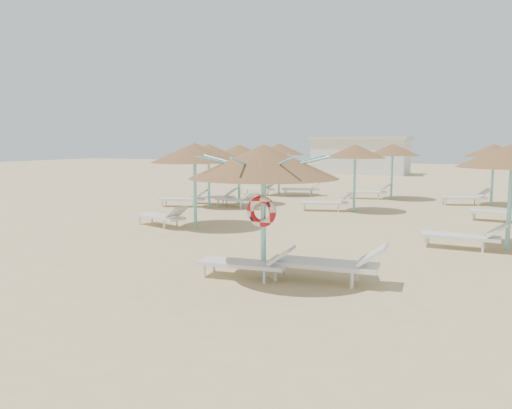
% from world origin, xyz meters
% --- Properties ---
extents(ground, '(120.00, 120.00, 0.00)m').
position_xyz_m(ground, '(0.00, 0.00, 0.00)').
color(ground, tan).
rests_on(ground, ground).
extents(main_palapa, '(2.98, 2.98, 2.67)m').
position_xyz_m(main_palapa, '(0.24, 0.10, 2.32)').
color(main_palapa, '#7BD6D2').
rests_on(main_palapa, ground).
extents(lounger_main_a, '(1.96, 0.77, 0.69)m').
position_xyz_m(lounger_main_a, '(0.05, -0.16, 0.33)').
color(lounger_main_a, white).
rests_on(lounger_main_a, ground).
extents(lounger_main_b, '(2.31, 0.86, 0.82)m').
position_xyz_m(lounger_main_b, '(1.60, 0.26, 0.39)').
color(lounger_main_b, white).
rests_on(lounger_main_b, ground).
extents(palapa_field, '(21.38, 13.62, 2.72)m').
position_xyz_m(palapa_field, '(2.15, 9.94, 2.30)').
color(palapa_field, '#7BD6D2').
rests_on(palapa_field, ground).
extents(service_hut, '(8.40, 4.40, 3.25)m').
position_xyz_m(service_hut, '(-6.00, 35.00, 1.64)').
color(service_hut, silver).
rests_on(service_hut, ground).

